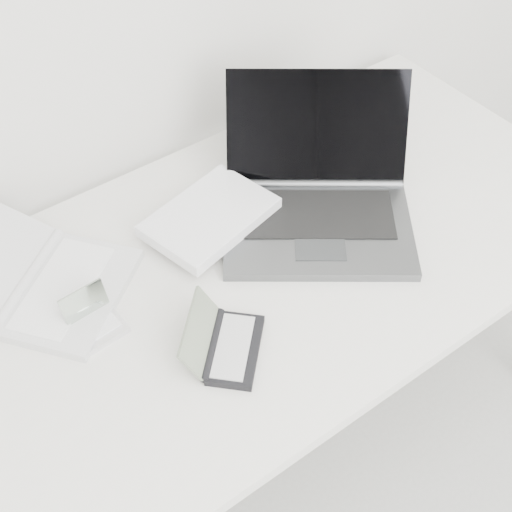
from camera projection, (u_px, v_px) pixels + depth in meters
desk at (256, 273)px, 1.53m from camera, size 1.60×0.80×0.73m
laptop_large at (288, 204)px, 1.55m from camera, size 0.65×0.56×0.25m
netbook_open_white at (46, 283)px, 1.42m from camera, size 0.44×0.46×0.09m
pda_silver at (96, 322)px, 1.36m from camera, size 0.10×0.10×0.08m
palmtop_charcoal at (225, 345)px, 1.32m from camera, size 0.21×0.21×0.08m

